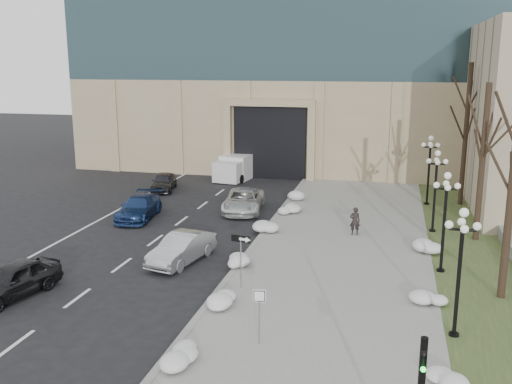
% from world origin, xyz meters
% --- Properties ---
extents(sidewalk, '(9.00, 40.00, 0.12)m').
position_xyz_m(sidewalk, '(3.50, 14.00, 0.06)').
color(sidewalk, gray).
rests_on(sidewalk, ground).
extents(curb, '(0.30, 40.00, 0.14)m').
position_xyz_m(curb, '(-1.00, 14.00, 0.07)').
color(curb, gray).
rests_on(curb, ground).
extents(grass_strip, '(4.00, 40.00, 0.10)m').
position_xyz_m(grass_strip, '(10.00, 14.00, 0.05)').
color(grass_strip, '#364623').
rests_on(grass_strip, ground).
extents(stone_wall, '(0.50, 30.00, 0.70)m').
position_xyz_m(stone_wall, '(12.00, 16.00, 0.35)').
color(stone_wall, gray).
rests_on(stone_wall, ground).
extents(car_a, '(2.72, 4.63, 1.48)m').
position_xyz_m(car_a, '(-9.17, 5.51, 0.74)').
color(car_a, black).
rests_on(car_a, ground).
extents(car_b, '(2.36, 4.52, 1.42)m').
position_xyz_m(car_b, '(-3.83, 11.09, 0.71)').
color(car_b, '#A1A3A8').
rests_on(car_b, ground).
extents(car_c, '(2.51, 5.00, 1.39)m').
position_xyz_m(car_c, '(-9.27, 17.96, 0.70)').
color(car_c, navy).
rests_on(car_c, ground).
extents(car_d, '(3.00, 5.37, 1.42)m').
position_xyz_m(car_d, '(-3.40, 21.13, 0.71)').
color(car_d, silver).
rests_on(car_d, ground).
extents(car_e, '(2.39, 4.16, 1.33)m').
position_xyz_m(car_e, '(-10.84, 25.69, 0.67)').
color(car_e, '#28292D').
rests_on(car_e, ground).
extents(pedestrian, '(0.64, 0.48, 1.58)m').
position_xyz_m(pedestrian, '(4.03, 17.26, 0.91)').
color(pedestrian, black).
rests_on(pedestrian, sidewalk).
extents(box_truck, '(3.05, 6.60, 2.02)m').
position_xyz_m(box_truck, '(-6.50, 31.83, 0.98)').
color(box_truck, silver).
rests_on(box_truck, ground).
extents(one_way_sign, '(0.91, 0.33, 2.44)m').
position_xyz_m(one_way_sign, '(0.01, 8.38, 2.02)').
color(one_way_sign, slate).
rests_on(one_way_sign, ground).
extents(keep_sign, '(0.45, 0.11, 2.10)m').
position_xyz_m(keep_sign, '(1.76, 3.76, 1.54)').
color(keep_sign, slate).
rests_on(keep_sign, ground).
extents(snow_clump_b, '(1.10, 1.60, 0.36)m').
position_xyz_m(snow_clump_b, '(-0.51, 2.00, 0.30)').
color(snow_clump_b, silver).
rests_on(snow_clump_b, sidewalk).
extents(snow_clump_c, '(1.10, 1.60, 0.36)m').
position_xyz_m(snow_clump_c, '(-0.60, 6.60, 0.30)').
color(snow_clump_c, silver).
rests_on(snow_clump_c, sidewalk).
extents(snow_clump_d, '(1.10, 1.60, 0.36)m').
position_xyz_m(snow_clump_d, '(-0.80, 11.09, 0.30)').
color(snow_clump_d, silver).
rests_on(snow_clump_d, sidewalk).
extents(snow_clump_e, '(1.10, 1.60, 0.36)m').
position_xyz_m(snow_clump_e, '(-0.86, 16.47, 0.30)').
color(snow_clump_e, silver).
rests_on(snow_clump_e, sidewalk).
extents(snow_clump_f, '(1.10, 1.60, 0.36)m').
position_xyz_m(snow_clump_f, '(-0.44, 20.78, 0.30)').
color(snow_clump_f, silver).
rests_on(snow_clump_f, sidewalk).
extents(snow_clump_g, '(1.10, 1.60, 0.36)m').
position_xyz_m(snow_clump_g, '(-0.66, 24.76, 0.30)').
color(snow_clump_g, silver).
rests_on(snow_clump_g, sidewalk).
extents(snow_clump_h, '(1.10, 1.60, 0.36)m').
position_xyz_m(snow_clump_h, '(7.60, 2.57, 0.30)').
color(snow_clump_h, silver).
rests_on(snow_clump_h, sidewalk).
extents(snow_clump_i, '(1.10, 1.60, 0.36)m').
position_xyz_m(snow_clump_i, '(7.61, 8.80, 0.30)').
color(snow_clump_i, silver).
rests_on(snow_clump_i, sidewalk).
extents(snow_clump_j, '(1.10, 1.60, 0.36)m').
position_xyz_m(snow_clump_j, '(7.66, 15.27, 0.30)').
color(snow_clump_j, silver).
rests_on(snow_clump_j, sidewalk).
extents(lamppost_a, '(1.18, 1.18, 4.76)m').
position_xyz_m(lamppost_a, '(8.30, 6.00, 3.07)').
color(lamppost_a, black).
rests_on(lamppost_a, ground).
extents(lamppost_b, '(1.18, 1.18, 4.76)m').
position_xyz_m(lamppost_b, '(8.30, 12.50, 3.07)').
color(lamppost_b, black).
rests_on(lamppost_b, ground).
extents(lamppost_c, '(1.18, 1.18, 4.76)m').
position_xyz_m(lamppost_c, '(8.30, 19.00, 3.07)').
color(lamppost_c, black).
rests_on(lamppost_c, ground).
extents(lamppost_d, '(1.18, 1.18, 4.76)m').
position_xyz_m(lamppost_d, '(8.30, 25.50, 3.07)').
color(lamppost_d, black).
rests_on(lamppost_d, ground).
extents(tree_mid, '(3.20, 3.20, 8.50)m').
position_xyz_m(tree_mid, '(10.50, 18.00, 5.50)').
color(tree_mid, black).
rests_on(tree_mid, ground).
extents(tree_far, '(3.20, 3.20, 9.50)m').
position_xyz_m(tree_far, '(10.50, 26.00, 6.15)').
color(tree_far, black).
rests_on(tree_far, ground).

